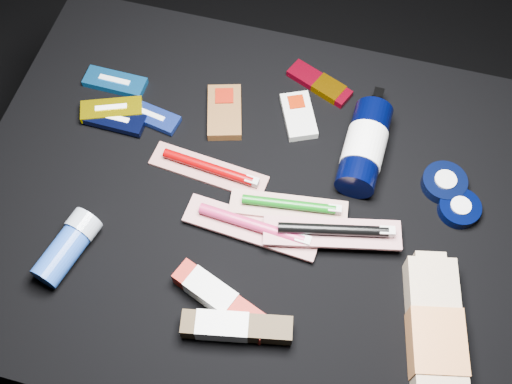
% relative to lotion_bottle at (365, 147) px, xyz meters
% --- Properties ---
extents(ground, '(3.00, 3.00, 0.00)m').
position_rel_lotion_bottle_xyz_m(ground, '(-0.18, -0.14, -0.44)').
color(ground, black).
rests_on(ground, ground).
extents(cloth_table, '(0.98, 0.78, 0.40)m').
position_rel_lotion_bottle_xyz_m(cloth_table, '(-0.18, -0.14, -0.24)').
color(cloth_table, black).
rests_on(cloth_table, ground).
extents(luna_bar_0, '(0.12, 0.05, 0.02)m').
position_rel_lotion_bottle_xyz_m(luna_bar_0, '(-0.49, 0.04, -0.03)').
color(luna_bar_0, '#1362AB').
rests_on(luna_bar_0, cloth_table).
extents(luna_bar_1, '(0.11, 0.06, 0.01)m').
position_rel_lotion_bottle_xyz_m(luna_bar_1, '(-0.40, -0.02, -0.03)').
color(luna_bar_1, '#1E3AAA').
rests_on(luna_bar_1, cloth_table).
extents(luna_bar_2, '(0.12, 0.04, 0.02)m').
position_rel_lotion_bottle_xyz_m(luna_bar_2, '(-0.46, -0.05, -0.02)').
color(luna_bar_2, black).
rests_on(luna_bar_2, cloth_table).
extents(luna_bar_3, '(0.12, 0.08, 0.01)m').
position_rel_lotion_bottle_xyz_m(luna_bar_3, '(-0.47, -0.03, -0.02)').
color(luna_bar_3, '#B4A001').
rests_on(luna_bar_3, cloth_table).
extents(clif_bar_0, '(0.09, 0.13, 0.02)m').
position_rel_lotion_bottle_xyz_m(clif_bar_0, '(-0.27, 0.03, -0.03)').
color(clif_bar_0, brown).
rests_on(clif_bar_0, cloth_table).
extents(clif_bar_1, '(0.09, 0.11, 0.02)m').
position_rel_lotion_bottle_xyz_m(clif_bar_1, '(-0.13, 0.06, -0.03)').
color(clif_bar_1, silver).
rests_on(clif_bar_1, cloth_table).
extents(power_bar, '(0.13, 0.09, 0.02)m').
position_rel_lotion_bottle_xyz_m(power_bar, '(-0.10, 0.14, -0.03)').
color(power_bar, maroon).
rests_on(power_bar, cloth_table).
extents(lotion_bottle, '(0.07, 0.22, 0.07)m').
position_rel_lotion_bottle_xyz_m(lotion_bottle, '(0.00, 0.00, 0.00)').
color(lotion_bottle, black).
rests_on(lotion_bottle, cloth_table).
extents(cream_tin_upper, '(0.08, 0.08, 0.02)m').
position_rel_lotion_bottle_xyz_m(cream_tin_upper, '(0.15, -0.02, -0.02)').
color(cream_tin_upper, black).
rests_on(cream_tin_upper, cloth_table).
extents(cream_tin_lower, '(0.07, 0.07, 0.02)m').
position_rel_lotion_bottle_xyz_m(cream_tin_lower, '(0.18, -0.06, -0.03)').
color(cream_tin_lower, black).
rests_on(cream_tin_lower, cloth_table).
extents(bodywash_bottle, '(0.12, 0.24, 0.05)m').
position_rel_lotion_bottle_xyz_m(bodywash_bottle, '(0.17, -0.30, -0.01)').
color(bodywash_bottle, tan).
rests_on(bodywash_bottle, cloth_table).
extents(deodorant_stick, '(0.08, 0.14, 0.05)m').
position_rel_lotion_bottle_xyz_m(deodorant_stick, '(-0.44, -0.31, -0.01)').
color(deodorant_stick, '#1D46A3').
rests_on(deodorant_stick, cloth_table).
extents(toothbrush_pack_0, '(0.22, 0.07, 0.02)m').
position_rel_lotion_bottle_xyz_m(toothbrush_pack_0, '(-0.26, -0.10, -0.03)').
color(toothbrush_pack_0, '#BAB3AD').
rests_on(toothbrush_pack_0, cloth_table).
extents(toothbrush_pack_1, '(0.24, 0.07, 0.03)m').
position_rel_lotion_bottle_xyz_m(toothbrush_pack_1, '(-0.15, -0.19, -0.02)').
color(toothbrush_pack_1, silver).
rests_on(toothbrush_pack_1, cloth_table).
extents(toothbrush_pack_2, '(0.21, 0.07, 0.02)m').
position_rel_lotion_bottle_xyz_m(toothbrush_pack_2, '(-0.10, -0.14, -0.01)').
color(toothbrush_pack_2, beige).
rests_on(toothbrush_pack_2, cloth_table).
extents(toothbrush_pack_3, '(0.24, 0.10, 0.03)m').
position_rel_lotion_bottle_xyz_m(toothbrush_pack_3, '(-0.02, -0.17, -0.00)').
color(toothbrush_pack_3, silver).
rests_on(toothbrush_pack_3, cloth_table).
extents(toothpaste_carton_red, '(0.18, 0.10, 0.03)m').
position_rel_lotion_bottle_xyz_m(toothpaste_carton_red, '(-0.17, -0.33, -0.02)').
color(toothpaste_carton_red, maroon).
rests_on(toothpaste_carton_red, cloth_table).
extents(toothpaste_carton_green, '(0.18, 0.07, 0.03)m').
position_rel_lotion_bottle_xyz_m(toothpaste_carton_green, '(-0.14, -0.37, -0.01)').
color(toothpaste_carton_green, '#2F210F').
rests_on(toothpaste_carton_green, cloth_table).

